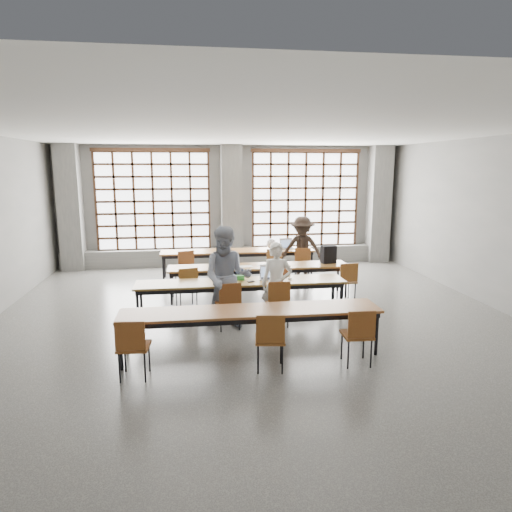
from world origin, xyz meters
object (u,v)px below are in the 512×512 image
at_px(chair_mid_right, 346,278).
at_px(laptop_back, 287,246).
at_px(student_female, 227,278).
at_px(mouse, 290,279).
at_px(student_male, 277,284).
at_px(desk_row_d, 251,314).
at_px(chair_near_left, 132,343).
at_px(desk_row_a, 238,253).
at_px(phone, 251,282).
at_px(green_box, 238,278).
at_px(laptop_front, 269,276).
at_px(backpack, 328,254).
at_px(chair_back_right, 302,261).
at_px(chair_front_right, 278,299).
at_px(chair_mid_centre, 281,280).
at_px(chair_back_left, 185,264).
at_px(chair_near_right, 359,331).
at_px(student_back, 302,249).
at_px(red_pouch, 134,343).
at_px(chair_mid_left, 187,283).
at_px(plastic_bag, 271,244).
at_px(chair_near_mid, 270,336).
at_px(desk_row_c, 241,284).
at_px(chair_back_mid, 273,261).
at_px(chair_front_left, 229,301).
at_px(desk_row_b, 259,268).

relative_size(chair_mid_right, laptop_back, 2.13).
distance_m(student_female, mouse, 1.35).
bearing_deg(student_male, desk_row_d, -101.94).
bearing_deg(student_female, chair_near_left, -117.67).
height_order(desk_row_a, phone, phone).
xyz_separation_m(chair_mid_right, green_box, (-2.40, -0.62, 0.24)).
xyz_separation_m(laptop_front, laptop_back, (1.05, 3.27, 0.00)).
bearing_deg(backpack, chair_back_right, 92.76).
bearing_deg(chair_near_left, chair_back_right, 54.56).
xyz_separation_m(chair_front_right, mouse, (0.35, 0.61, 0.21)).
relative_size(chair_mid_centre, backpack, 2.20).
relative_size(chair_back_left, student_female, 0.48).
bearing_deg(phone, chair_mid_right, 20.21).
xyz_separation_m(chair_near_right, student_back, (0.42, 5.19, 0.29)).
bearing_deg(chair_front_right, chair_near_right, -64.52).
bearing_deg(chair_back_left, chair_back_right, -0.04).
height_order(desk_row_d, chair_mid_centre, chair_mid_centre).
height_order(student_female, student_back, student_female).
xyz_separation_m(chair_front_right, student_back, (1.27, 3.40, 0.29)).
distance_m(laptop_front, laptop_back, 3.43).
height_order(chair_near_left, laptop_front, laptop_front).
xyz_separation_m(chair_back_right, chair_mid_centre, (-0.93, -1.94, 0.00)).
distance_m(chair_near_left, backpack, 5.45).
bearing_deg(chair_near_left, red_pouch, 85.12).
height_order(chair_mid_right, laptop_front, laptop_front).
distance_m(student_back, red_pouch, 6.27).
relative_size(chair_mid_left, plastic_bag, 3.08).
xyz_separation_m(chair_near_mid, mouse, (0.80, 2.40, 0.21)).
xyz_separation_m(desk_row_d, chair_mid_centre, (0.96, 2.50, -0.13)).
xyz_separation_m(chair_mid_centre, laptop_front, (-0.36, -0.59, 0.25)).
distance_m(chair_front_right, red_pouch, 2.90).
distance_m(plastic_bag, red_pouch, 6.38).
bearing_deg(chair_mid_left, desk_row_d, -68.29).
xyz_separation_m(mouse, green_box, (-1.00, 0.10, 0.03)).
bearing_deg(chair_mid_left, chair_back_right, 33.84).
bearing_deg(desk_row_c, chair_mid_right, 16.56).
distance_m(green_box, plastic_bag, 3.46).
relative_size(chair_mid_centre, chair_mid_right, 1.00).
height_order(desk_row_a, chair_mid_right, chair_mid_right).
bearing_deg(chair_near_right, chair_back_mid, 94.18).
bearing_deg(phone, red_pouch, -130.56).
height_order(chair_front_left, chair_near_mid, same).
height_order(laptop_front, mouse, laptop_front).
distance_m(chair_mid_right, green_box, 2.49).
bearing_deg(chair_mid_right, backpack, 106.95).
height_order(chair_front_left, student_back, student_back).
height_order(chair_mid_centre, plastic_bag, plastic_bag).
bearing_deg(chair_mid_right, desk_row_b, 160.81).
relative_size(student_female, laptop_back, 4.48).
relative_size(desk_row_b, backpack, 10.00).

